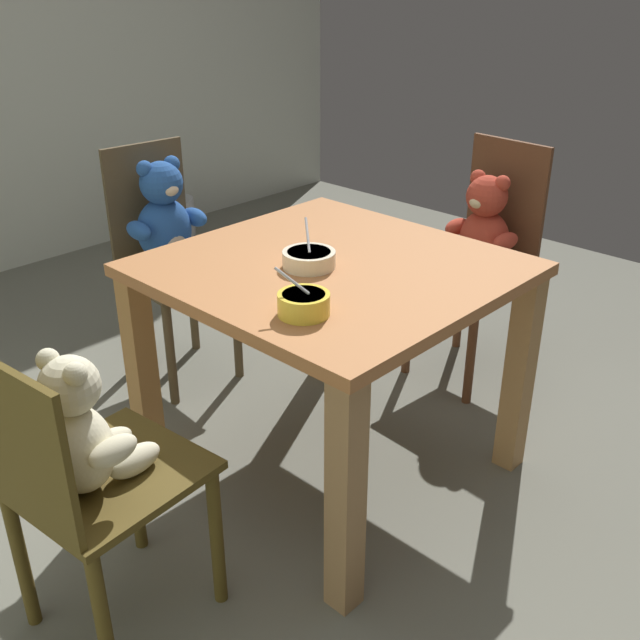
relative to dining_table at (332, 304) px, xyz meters
name	(u,v)px	position (x,y,z in m)	size (l,w,h in m)	color
ground_plane	(330,467)	(0.00, 0.00, -0.63)	(5.20, 5.20, 0.04)	#626256
dining_table	(332,304)	(0.00, 0.00, 0.00)	(0.96, 1.00, 0.74)	#A46638
teddy_chair_near_right	(482,241)	(0.90, 0.02, -0.03)	(0.43, 0.41, 0.95)	#54311D
teddy_chair_near_left	(84,455)	(-0.90, -0.05, -0.07)	(0.45, 0.43, 0.84)	#4B3C16
teddy_chair_far_center	(168,238)	(0.04, 0.91, -0.02)	(0.40, 0.42, 0.94)	#4B3C27
porridge_bowl_yellow_near_left	(304,304)	(-0.31, -0.19, 0.17)	(0.14, 0.14, 0.13)	yellow
porridge_bowl_cream_center	(309,259)	(-0.07, 0.03, 0.16)	(0.16, 0.16, 0.13)	beige
metal_pail	(173,223)	(0.93, 2.15, -0.46)	(0.26, 0.26, 0.30)	#93969B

